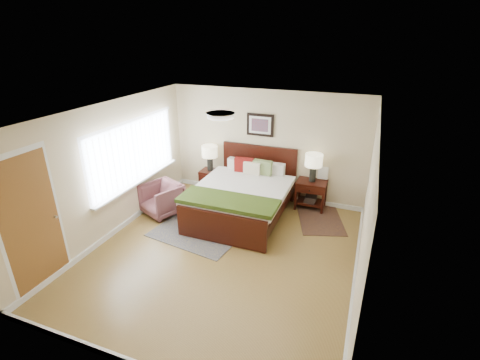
{
  "coord_description": "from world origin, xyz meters",
  "views": [
    {
      "loc": [
        2.12,
        -4.73,
        3.62
      ],
      "look_at": [
        -0.02,
        0.88,
        1.05
      ],
      "focal_mm": 26.0,
      "sensor_mm": 36.0,
      "label": 1
    }
  ],
  "objects_px": {
    "armchair": "(162,199)",
    "rug_persian": "(214,220)",
    "lamp_left": "(210,153)",
    "bed": "(243,192)",
    "lamp_right": "(314,162)",
    "nightstand_left": "(210,175)",
    "nightstand_right": "(311,192)"
  },
  "relations": [
    {
      "from": "lamp_right",
      "to": "nightstand_left",
      "type": "bearing_deg",
      "value": -179.53
    },
    {
      "from": "nightstand_right",
      "to": "rug_persian",
      "type": "xyz_separation_m",
      "value": [
        -1.77,
        -1.26,
        -0.38
      ]
    },
    {
      "from": "bed",
      "to": "rug_persian",
      "type": "relative_size",
      "value": 0.97
    },
    {
      "from": "lamp_left",
      "to": "rug_persian",
      "type": "xyz_separation_m",
      "value": [
        0.66,
        -1.27,
        -0.98
      ]
    },
    {
      "from": "armchair",
      "to": "rug_persian",
      "type": "bearing_deg",
      "value": 30.05
    },
    {
      "from": "lamp_left",
      "to": "armchair",
      "type": "bearing_deg",
      "value": -108.96
    },
    {
      "from": "rug_persian",
      "to": "nightstand_right",
      "type": "bearing_deg",
      "value": 43.95
    },
    {
      "from": "nightstand_right",
      "to": "lamp_right",
      "type": "relative_size",
      "value": 1.05
    },
    {
      "from": "nightstand_right",
      "to": "armchair",
      "type": "distance_m",
      "value": 3.23
    },
    {
      "from": "nightstand_left",
      "to": "armchair",
      "type": "distance_m",
      "value": 1.47
    },
    {
      "from": "bed",
      "to": "lamp_left",
      "type": "distance_m",
      "value": 1.53
    },
    {
      "from": "lamp_right",
      "to": "armchair",
      "type": "bearing_deg",
      "value": -154.29
    },
    {
      "from": "nightstand_left",
      "to": "rug_persian",
      "type": "relative_size",
      "value": 0.23
    },
    {
      "from": "bed",
      "to": "lamp_left",
      "type": "bearing_deg",
      "value": 142.39
    },
    {
      "from": "bed",
      "to": "armchair",
      "type": "relative_size",
      "value": 3.04
    },
    {
      "from": "bed",
      "to": "armchair",
      "type": "xyz_separation_m",
      "value": [
        -1.65,
        -0.51,
        -0.22
      ]
    },
    {
      "from": "lamp_left",
      "to": "bed",
      "type": "bearing_deg",
      "value": -37.61
    },
    {
      "from": "bed",
      "to": "armchair",
      "type": "height_order",
      "value": "bed"
    },
    {
      "from": "lamp_right",
      "to": "rug_persian",
      "type": "distance_m",
      "value": 2.43
    },
    {
      "from": "nightstand_left",
      "to": "lamp_right",
      "type": "height_order",
      "value": "lamp_right"
    },
    {
      "from": "nightstand_right",
      "to": "lamp_right",
      "type": "height_order",
      "value": "lamp_right"
    },
    {
      "from": "nightstand_left",
      "to": "nightstand_right",
      "type": "height_order",
      "value": "nightstand_right"
    },
    {
      "from": "bed",
      "to": "nightstand_left",
      "type": "xyz_separation_m",
      "value": [
        -1.16,
        0.88,
        -0.14
      ]
    },
    {
      "from": "lamp_left",
      "to": "armchair",
      "type": "relative_size",
      "value": 0.81
    },
    {
      "from": "bed",
      "to": "lamp_right",
      "type": "relative_size",
      "value": 3.75
    },
    {
      "from": "armchair",
      "to": "rug_persian",
      "type": "height_order",
      "value": "armchair"
    },
    {
      "from": "nightstand_left",
      "to": "lamp_right",
      "type": "xyz_separation_m",
      "value": [
        2.44,
        0.02,
        0.65
      ]
    },
    {
      "from": "armchair",
      "to": "rug_persian",
      "type": "relative_size",
      "value": 0.32
    },
    {
      "from": "nightstand_left",
      "to": "lamp_left",
      "type": "xyz_separation_m",
      "value": [
        0.0,
        0.02,
        0.56
      ]
    },
    {
      "from": "nightstand_left",
      "to": "lamp_left",
      "type": "relative_size",
      "value": 0.9
    },
    {
      "from": "armchair",
      "to": "rug_persian",
      "type": "xyz_separation_m",
      "value": [
        1.15,
        0.14,
        -0.34
      ]
    },
    {
      "from": "nightstand_left",
      "to": "armchair",
      "type": "bearing_deg",
      "value": -109.21
    }
  ]
}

